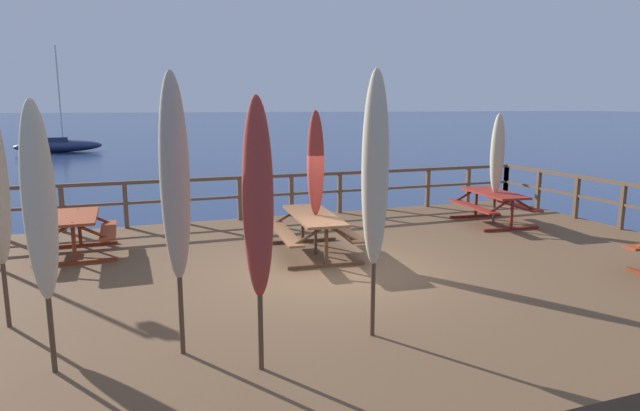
# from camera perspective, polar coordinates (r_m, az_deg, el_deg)

# --- Properties ---
(ground_plane) EXTENTS (600.00, 600.00, 0.00)m
(ground_plane) POSITION_cam_1_polar(r_m,az_deg,el_deg) (9.66, 1.50, -10.20)
(ground_plane) COLOR navy
(wooden_deck) EXTENTS (14.91, 9.70, 0.61)m
(wooden_deck) POSITION_cam_1_polar(r_m,az_deg,el_deg) (9.56, 1.51, -8.47)
(wooden_deck) COLOR brown
(wooden_deck) RESTS_ON ground
(railing_waterside_far) EXTENTS (14.71, 0.10, 1.09)m
(railing_waterside_far) POSITION_cam_1_polar(r_m,az_deg,el_deg) (13.68, -5.70, 1.68)
(railing_waterside_far) COLOR brown
(railing_waterside_far) RESTS_ON wooden_deck
(picnic_table_front_right) EXTENTS (1.59, 2.31, 0.78)m
(picnic_table_front_right) POSITION_cam_1_polar(r_m,az_deg,el_deg) (10.34, -0.69, -2.00)
(picnic_table_front_right) COLOR brown
(picnic_table_front_right) RESTS_ON wooden_deck
(picnic_table_mid_right) EXTENTS (1.58, 2.03, 0.78)m
(picnic_table_mid_right) POSITION_cam_1_polar(r_m,az_deg,el_deg) (13.65, 17.70, 0.51)
(picnic_table_mid_right) COLOR maroon
(picnic_table_mid_right) RESTS_ON wooden_deck
(picnic_table_back_left) EXTENTS (1.41, 1.71, 0.78)m
(picnic_table_back_left) POSITION_cam_1_polar(r_m,az_deg,el_deg) (11.21, -24.17, -2.02)
(picnic_table_back_left) COLOR #993819
(picnic_table_back_left) RESTS_ON wooden_deck
(patio_umbrella_tall_back_left) EXTENTS (0.32, 0.32, 3.21)m
(patio_umbrella_tall_back_left) POSITION_cam_1_polar(r_m,az_deg,el_deg) (6.39, 5.79, 3.66)
(patio_umbrella_tall_back_left) COLOR #4C3828
(patio_umbrella_tall_back_left) RESTS_ON wooden_deck
(patio_umbrella_short_back) EXTENTS (0.32, 0.32, 2.71)m
(patio_umbrella_short_back) POSITION_cam_1_polar(r_m,az_deg,el_deg) (10.08, -0.47, 4.36)
(patio_umbrella_short_back) COLOR #4C3828
(patio_umbrella_short_back) RESTS_ON wooden_deck
(patio_umbrella_short_mid) EXTENTS (0.32, 0.32, 2.62)m
(patio_umbrella_short_mid) POSITION_cam_1_polar(r_m,az_deg,el_deg) (13.47, 18.07, 5.11)
(patio_umbrella_short_mid) COLOR #4C3828
(patio_umbrella_short_mid) RESTS_ON wooden_deck
(patio_umbrella_tall_back_right) EXTENTS (0.32, 0.32, 2.86)m
(patio_umbrella_tall_back_right) POSITION_cam_1_polar(r_m,az_deg,el_deg) (6.14, -27.32, 0.20)
(patio_umbrella_tall_back_right) COLOR #4C3828
(patio_umbrella_tall_back_right) RESTS_ON wooden_deck
(patio_umbrella_tall_front) EXTENTS (0.32, 0.32, 3.16)m
(patio_umbrella_tall_front) POSITION_cam_1_polar(r_m,az_deg,el_deg) (6.07, -14.96, 2.69)
(patio_umbrella_tall_front) COLOR #4C3828
(patio_umbrella_tall_front) RESTS_ON wooden_deck
(patio_umbrella_tall_mid_right) EXTENTS (0.32, 0.32, 2.89)m
(patio_umbrella_tall_mid_right) POSITION_cam_1_polar(r_m,az_deg,el_deg) (5.55, -6.52, 0.55)
(patio_umbrella_tall_mid_right) COLOR #4C3828
(patio_umbrella_tall_mid_right) RESTS_ON wooden_deck
(sailboat_distant) EXTENTS (6.18, 2.50, 7.72)m
(sailboat_distant) POSITION_cam_1_polar(r_m,az_deg,el_deg) (45.06, -25.68, 5.69)
(sailboat_distant) COLOR navy
(sailboat_distant) RESTS_ON ground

